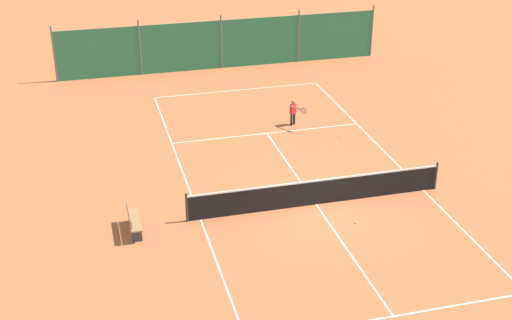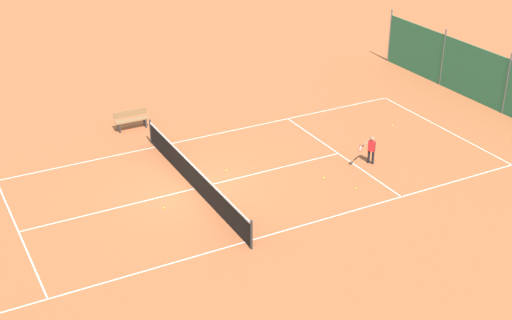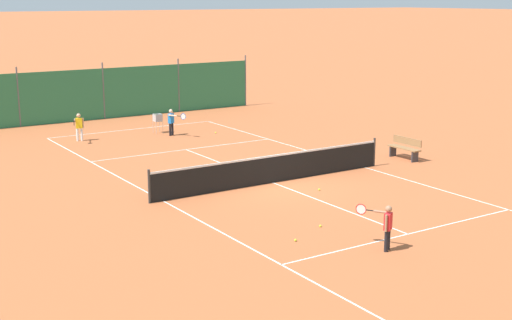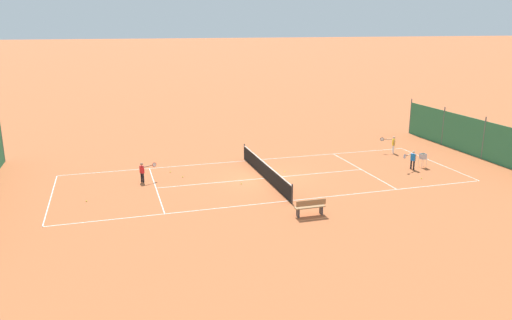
{
  "view_description": "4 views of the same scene",
  "coord_description": "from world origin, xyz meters",
  "px_view_note": "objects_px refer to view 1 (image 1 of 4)",
  "views": [
    {
      "loc": [
        -7.56,
        -20.47,
        12.22
      ],
      "look_at": [
        -1.81,
        1.39,
        1.29
      ],
      "focal_mm": 50.0,
      "sensor_mm": 36.0,
      "label": 1
    },
    {
      "loc": [
        21.57,
        -8.88,
        12.72
      ],
      "look_at": [
        0.93,
        2.09,
        1.12
      ],
      "focal_mm": 50.0,
      "sensor_mm": 36.0,
      "label": 2
    },
    {
      "loc": [
        13.16,
        19.33,
        6.15
      ],
      "look_at": [
        0.27,
        -0.64,
        0.7
      ],
      "focal_mm": 50.0,
      "sensor_mm": 36.0,
      "label": 3
    },
    {
      "loc": [
        -26.97,
        8.68,
        8.87
      ],
      "look_at": [
        0.22,
        0.48,
        1.11
      ],
      "focal_mm": 35.0,
      "sensor_mm": 36.0,
      "label": 4
    }
  ],
  "objects_px": {
    "player_far_baseline": "(294,111)",
    "tennis_ball_near_corner": "(355,222)",
    "courtside_bench": "(133,220)",
    "tennis_ball_far_corner": "(283,185)",
    "tennis_ball_by_net_right": "(222,105)",
    "tennis_net": "(317,192)",
    "tennis_ball_alley_right": "(316,145)",
    "tennis_ball_service_box": "(339,136)"
  },
  "relations": [
    {
      "from": "player_far_baseline",
      "to": "tennis_ball_near_corner",
      "type": "distance_m",
      "value": 8.57
    },
    {
      "from": "tennis_ball_near_corner",
      "to": "courtside_bench",
      "type": "height_order",
      "value": "courtside_bench"
    },
    {
      "from": "player_far_baseline",
      "to": "tennis_ball_far_corner",
      "type": "height_order",
      "value": "player_far_baseline"
    },
    {
      "from": "tennis_ball_by_net_right",
      "to": "player_far_baseline",
      "type": "bearing_deg",
      "value": -50.41
    },
    {
      "from": "tennis_ball_near_corner",
      "to": "tennis_ball_far_corner",
      "type": "bearing_deg",
      "value": 115.88
    },
    {
      "from": "tennis_ball_far_corner",
      "to": "courtside_bench",
      "type": "xyz_separation_m",
      "value": [
        -5.64,
        -1.88,
        0.42
      ]
    },
    {
      "from": "tennis_net",
      "to": "tennis_ball_far_corner",
      "type": "relative_size",
      "value": 139.09
    },
    {
      "from": "tennis_ball_alley_right",
      "to": "tennis_ball_by_net_right",
      "type": "bearing_deg",
      "value": 117.24
    },
    {
      "from": "tennis_net",
      "to": "tennis_ball_alley_right",
      "type": "distance_m",
      "value": 4.95
    },
    {
      "from": "tennis_ball_by_net_right",
      "to": "courtside_bench",
      "type": "xyz_separation_m",
      "value": [
        -5.15,
        -10.3,
        0.42
      ]
    },
    {
      "from": "tennis_ball_far_corner",
      "to": "courtside_bench",
      "type": "relative_size",
      "value": 0.04
    },
    {
      "from": "tennis_ball_service_box",
      "to": "tennis_ball_near_corner",
      "type": "xyz_separation_m",
      "value": [
        -2.0,
        -6.79,
        0.0
      ]
    },
    {
      "from": "tennis_ball_by_net_right",
      "to": "tennis_ball_near_corner",
      "type": "relative_size",
      "value": 1.0
    },
    {
      "from": "tennis_ball_service_box",
      "to": "courtside_bench",
      "type": "relative_size",
      "value": 0.04
    },
    {
      "from": "tennis_net",
      "to": "tennis_ball_far_corner",
      "type": "distance_m",
      "value": 1.85
    },
    {
      "from": "tennis_ball_alley_right",
      "to": "tennis_ball_near_corner",
      "type": "height_order",
      "value": "same"
    },
    {
      "from": "player_far_baseline",
      "to": "courtside_bench",
      "type": "relative_size",
      "value": 0.78
    },
    {
      "from": "tennis_net",
      "to": "tennis_ball_service_box",
      "type": "bearing_deg",
      "value": 61.45
    },
    {
      "from": "tennis_ball_service_box",
      "to": "tennis_ball_alley_right",
      "type": "bearing_deg",
      "value": -155.36
    },
    {
      "from": "tennis_ball_far_corner",
      "to": "tennis_net",
      "type": "bearing_deg",
      "value": -66.79
    },
    {
      "from": "player_far_baseline",
      "to": "tennis_ball_service_box",
      "type": "xyz_separation_m",
      "value": [
        1.49,
        -1.74,
        -0.65
      ]
    },
    {
      "from": "tennis_ball_near_corner",
      "to": "courtside_bench",
      "type": "xyz_separation_m",
      "value": [
        -7.19,
        1.32,
        0.42
      ]
    },
    {
      "from": "tennis_ball_by_net_right",
      "to": "tennis_net",
      "type": "bearing_deg",
      "value": -83.24
    },
    {
      "from": "tennis_ball_by_net_right",
      "to": "courtside_bench",
      "type": "bearing_deg",
      "value": -116.56
    },
    {
      "from": "player_far_baseline",
      "to": "tennis_ball_far_corner",
      "type": "bearing_deg",
      "value": -111.22
    },
    {
      "from": "tennis_ball_alley_right",
      "to": "tennis_net",
      "type": "bearing_deg",
      "value": -108.83
    },
    {
      "from": "tennis_net",
      "to": "player_far_baseline",
      "type": "height_order",
      "value": "player_far_baseline"
    },
    {
      "from": "tennis_net",
      "to": "tennis_ball_by_net_right",
      "type": "xyz_separation_m",
      "value": [
        -1.19,
        10.07,
        -0.47
      ]
    },
    {
      "from": "player_far_baseline",
      "to": "tennis_ball_near_corner",
      "type": "bearing_deg",
      "value": -93.46
    },
    {
      "from": "tennis_ball_by_net_right",
      "to": "courtside_bench",
      "type": "relative_size",
      "value": 0.04
    },
    {
      "from": "tennis_ball_service_box",
      "to": "tennis_ball_far_corner",
      "type": "distance_m",
      "value": 5.05
    },
    {
      "from": "tennis_ball_service_box",
      "to": "tennis_ball_by_net_right",
      "type": "distance_m",
      "value": 6.3
    },
    {
      "from": "tennis_ball_by_net_right",
      "to": "tennis_ball_near_corner",
      "type": "distance_m",
      "value": 11.8
    },
    {
      "from": "tennis_net",
      "to": "tennis_ball_service_box",
      "type": "height_order",
      "value": "tennis_net"
    },
    {
      "from": "courtside_bench",
      "to": "player_far_baseline",
      "type": "bearing_deg",
      "value": 43.1
    },
    {
      "from": "tennis_net",
      "to": "courtside_bench",
      "type": "distance_m",
      "value": 6.35
    },
    {
      "from": "tennis_ball_near_corner",
      "to": "tennis_ball_alley_right",
      "type": "bearing_deg",
      "value": 83.18
    },
    {
      "from": "tennis_net",
      "to": "tennis_ball_far_corner",
      "type": "height_order",
      "value": "tennis_net"
    },
    {
      "from": "tennis_ball_service_box",
      "to": "tennis_ball_by_net_right",
      "type": "bearing_deg",
      "value": 129.95
    },
    {
      "from": "player_far_baseline",
      "to": "tennis_ball_alley_right",
      "type": "bearing_deg",
      "value": -84.39
    },
    {
      "from": "tennis_ball_far_corner",
      "to": "tennis_ball_alley_right",
      "type": "bearing_deg",
      "value": 52.66
    },
    {
      "from": "tennis_ball_service_box",
      "to": "courtside_bench",
      "type": "bearing_deg",
      "value": -149.25
    }
  ]
}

